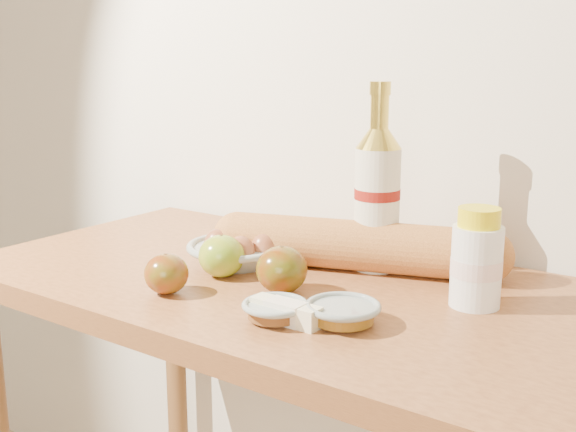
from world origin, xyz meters
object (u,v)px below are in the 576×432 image
Objects in this scene: table at (298,349)px; baguette at (356,245)px; cream_bottle at (477,261)px; egg_bowl at (239,251)px; bourbon_bottle at (377,195)px.

table is 0.21m from baguette.
baguette is at bearing -171.03° from cream_bottle.
baguette is at bearing 27.25° from egg_bowl.
baguette is at bearing 68.07° from table.
bourbon_bottle reaches higher than egg_bowl.
table is at bearing -146.69° from cream_bottle.
bourbon_bottle reaches higher than table.
cream_bottle is (0.29, 0.06, 0.20)m from table.
egg_bowl is at bearing 173.52° from table.
egg_bowl is (-0.14, 0.02, 0.15)m from table.
table is at bearing -112.70° from bourbon_bottle.
bourbon_bottle is 0.10m from baguette.
baguette is (-0.24, 0.05, -0.03)m from cream_bottle.
egg_bowl is at bearing -170.90° from baguette.
bourbon_bottle reaches higher than cream_bottle.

